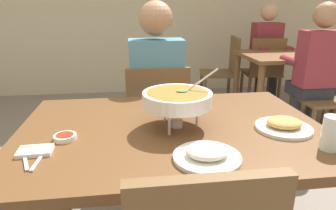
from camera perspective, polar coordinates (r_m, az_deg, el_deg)
name	(u,v)px	position (r m, az deg, el deg)	size (l,w,h in m)	color
dining_table_main	(172,148)	(1.35, 0.83, -8.28)	(1.34, 0.93, 0.77)	brown
chair_diner_main	(157,119)	(2.10, -2.14, -2.72)	(0.44, 0.44, 0.90)	brown
diner_main	(156,86)	(2.06, -2.31, 3.74)	(0.40, 0.45, 1.31)	#2D2D38
curry_bowl	(177,99)	(1.26, 1.81, 1.14)	(0.33, 0.30, 0.26)	silver
rice_plate	(207,154)	(1.05, 7.59, -9.43)	(0.24, 0.24, 0.06)	white
appetizer_plate	(284,125)	(1.37, 21.54, -3.67)	(0.24, 0.24, 0.06)	white
sauce_dish	(65,137)	(1.25, -19.35, -5.86)	(0.09, 0.09, 0.02)	white
napkin_folded	(35,151)	(1.19, -24.38, -8.14)	(0.12, 0.08, 0.02)	white
fork_utensil	(25,159)	(1.15, -25.99, -9.42)	(0.01, 0.17, 0.01)	silver
spoon_utensil	(40,158)	(1.14, -23.58, -9.44)	(0.01, 0.17, 0.01)	silver
drink_glass	(331,135)	(1.24, 29.12, -5.08)	(0.07, 0.07, 0.13)	silver
dining_table_far	(286,66)	(3.57, 21.95, 7.00)	(1.00, 0.80, 0.77)	brown
chair_bg_left	(317,89)	(3.18, 27.00, 2.74)	(0.44, 0.44, 0.90)	brown
chair_bg_middle	(264,69)	(3.98, 18.07, 6.75)	(0.49, 0.49, 0.90)	brown
chair_bg_corner	(225,68)	(3.91, 11.09, 7.14)	(0.49, 0.49, 0.90)	brown
patron_bg_left	(315,66)	(3.06, 26.68, 6.77)	(0.40, 0.45, 1.31)	#2D2D38
patron_bg_middle	(267,49)	(4.06, 18.64, 10.31)	(0.40, 0.45, 1.31)	#2D2D38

